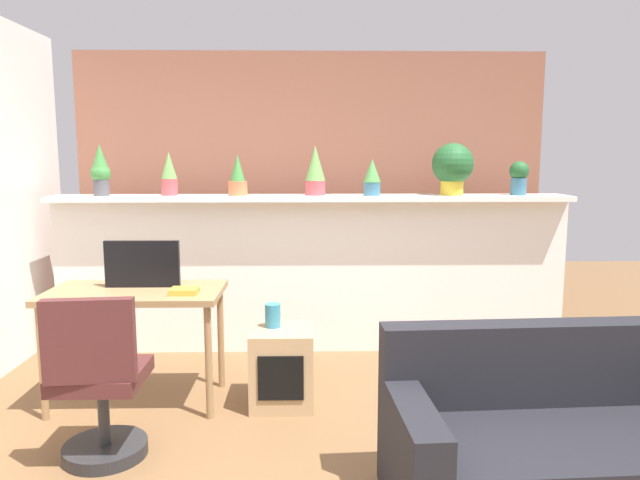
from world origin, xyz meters
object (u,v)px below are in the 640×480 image
Objects in this scene: office_chair at (99,391)px; side_cube_shelf at (282,367)px; potted_plant_4 at (372,177)px; potted_plant_6 at (519,177)px; vase_on_shelf at (273,315)px; book_on_desk at (184,291)px; couch at (561,449)px; potted_plant_5 at (453,166)px; potted_plant_0 at (100,170)px; tv_monitor at (142,264)px; potted_plant_1 at (169,174)px; desk at (135,303)px; potted_plant_2 at (238,177)px; potted_plant_3 at (315,170)px.

office_chair is 1.16m from side_cube_shelf.
side_cube_shelf is at bearing 37.58° from office_chair.
side_cube_shelf is (-0.68, -1.03, -1.18)m from potted_plant_4.
potted_plant_6 is at bearing 32.42° from office_chair.
book_on_desk reaches higher than vase_on_shelf.
potted_plant_6 is at bearing 76.15° from couch.
potted_plant_5 is 2.35m from book_on_desk.
potted_plant_6 is (3.32, -0.00, -0.05)m from potted_plant_0.
potted_plant_4 is 1.18m from potted_plant_6.
office_chair reaches higher than side_cube_shelf.
tv_monitor reaches higher than couch.
potted_plant_1 is at bearing 2.21° from potted_plant_0.
potted_plant_6 is at bearing 19.79° from desk.
tv_monitor is (0.03, -0.95, -0.55)m from potted_plant_1.
office_chair is (-0.53, -1.76, -1.04)m from potted_plant_2.
couch is at bearing -103.85° from potted_plant_6.
book_on_desk is at bearing 63.40° from office_chair.
potted_plant_4 is 2.55m from couch.
book_on_desk reaches higher than desk.
book_on_desk is (-0.54, -0.12, 0.19)m from vase_on_shelf.
book_on_desk is (0.34, -1.14, -0.68)m from potted_plant_1.
potted_plant_2 is at bearing -2.29° from potted_plant_1.
tv_monitor reaches higher than desk.
potted_plant_0 is at bearing 107.31° from office_chair.
potted_plant_3 is at bearing 41.53° from desk.
potted_plant_3 is at bearing 179.57° from potted_plant_5.
potted_plant_0 is at bearing 179.94° from potted_plant_2.
potted_plant_4 is at bearing -178.91° from potted_plant_6.
potted_plant_1 is 2.27× the size of vase_on_shelf.
couch is (-0.01, -2.23, -1.23)m from potted_plant_5.
couch is at bearing -29.82° from book_on_desk.
potted_plant_0 is 0.44× the size of office_chair.
potted_plant_5 reaches higher than couch.
potted_plant_4 is 1.71m from side_cube_shelf.
potted_plant_6 is 0.30× the size of office_chair.
desk is at bearing -160.21° from potted_plant_6.
potted_plant_3 is at bearing 54.35° from book_on_desk.
potted_plant_2 is 1.06m from potted_plant_4.
book_on_desk is 2.25m from couch.
potted_plant_0 reaches higher than potted_plant_6.
potted_plant_5 is at bearing 38.43° from office_chair.
desk is at bearing 91.56° from office_chair.
potted_plant_5 reaches higher than potted_plant_3.
potted_plant_4 is 2.04m from desk.
potted_plant_1 is 1.16m from potted_plant_3.
potted_plant_6 is at bearing -0.89° from potted_plant_3.
couch is (1.31, -1.16, 0.03)m from side_cube_shelf.
potted_plant_0 is 3.75m from couch.
potted_plant_3 is 2.76m from couch.
potted_plant_4 is at bearing -1.17° from potted_plant_2.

